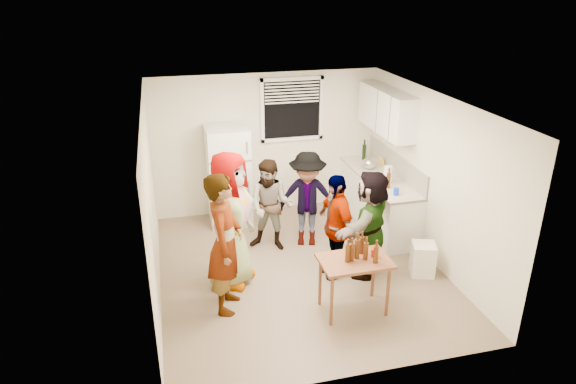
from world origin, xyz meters
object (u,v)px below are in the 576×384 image
object	(u,v)px
blue_cup	(396,195)
guest_back_right	(307,243)
kettle	(369,169)
beer_bottle_table	(356,258)
guest_back_left	(271,248)
wine_bottle	(364,159)
guest_orange	(367,272)
beer_bottle_counter	(388,188)
refrigerator	(229,176)
guest_grey	(233,281)
guest_stripe	(228,306)
trash_bin	(423,258)
guest_black	(333,273)
red_cup	(374,257)
serving_table	(352,309)

from	to	relation	value
blue_cup	guest_back_right	xyz separation A→B (m)	(-1.28, 0.45, -0.90)
kettle	beer_bottle_table	size ratio (longest dim) A/B	1.02
guest_back_left	guest_back_right	xyz separation A→B (m)	(0.59, 0.02, 0.00)
beer_bottle_table	wine_bottle	bearing A→B (deg)	66.79
guest_orange	beer_bottle_counter	bearing A→B (deg)	-171.90
refrigerator	beer_bottle_table	bearing A→B (deg)	-68.16
guest_orange	refrigerator	bearing A→B (deg)	-97.78
blue_cup	wine_bottle	bearing A→B (deg)	85.00
beer_bottle_counter	guest_grey	xyz separation A→B (m)	(-2.60, -0.66, -0.90)
beer_bottle_counter	guest_stripe	xyz separation A→B (m)	(-2.74, -1.25, -0.90)
guest_back_right	guest_orange	distance (m)	1.23
guest_grey	guest_stripe	size ratio (longest dim) A/B	1.03
trash_bin	guest_back_right	size ratio (longest dim) A/B	0.31
kettle	guest_black	world-z (taller)	kettle
red_cup	guest_back_left	xyz separation A→B (m)	(-0.92, 1.85, -0.74)
refrigerator	serving_table	bearing A→B (deg)	-69.00
guest_stripe	guest_orange	world-z (taller)	guest_orange
beer_bottle_counter	guest_grey	size ratio (longest dim) A/B	0.13
kettle	trash_bin	xyz separation A→B (m)	(0.04, -2.03, -0.65)
kettle	guest_back_left	distance (m)	2.24
kettle	beer_bottle_table	distance (m)	2.85
guest_stripe	guest_back_right	world-z (taller)	guest_back_right
trash_bin	serving_table	distance (m)	1.43
serving_table	guest_back_right	xyz separation A→B (m)	(-0.08, 1.88, 0.00)
trash_bin	guest_back_right	distance (m)	1.90
guest_orange	guest_black	bearing A→B (deg)	-55.97
beer_bottle_counter	guest_orange	xyz separation A→B (m)	(-0.66, -0.90, -0.90)
trash_bin	serving_table	size ratio (longest dim) A/B	0.54
guest_back_right	red_cup	bearing A→B (deg)	-62.64
wine_bottle	guest_stripe	bearing A→B (deg)	-137.62
refrigerator	beer_bottle_table	xyz separation A→B (m)	(1.19, -2.96, -0.11)
guest_grey	refrigerator	bearing A→B (deg)	25.73
serving_table	red_cup	size ratio (longest dim) A/B	8.15
beer_bottle_counter	trash_bin	distance (m)	1.31
guest_stripe	guest_black	bearing A→B (deg)	-57.34
kettle	guest_black	distance (m)	2.27
serving_table	guest_grey	size ratio (longest dim) A/B	0.46
red_cup	guest_back_right	bearing A→B (deg)	100.11
refrigerator	guest_black	world-z (taller)	refrigerator
beer_bottle_counter	beer_bottle_table	distance (m)	2.05
guest_grey	red_cup	bearing A→B (deg)	-89.36
kettle	guest_grey	size ratio (longest dim) A/B	0.14
trash_bin	refrigerator	bearing A→B (deg)	135.24
refrigerator	guest_stripe	xyz separation A→B (m)	(-0.39, -2.53, -0.85)
guest_orange	beer_bottle_table	bearing A→B (deg)	11.54
beer_bottle_table	guest_stripe	distance (m)	1.80
refrigerator	guest_orange	bearing A→B (deg)	-52.22
red_cup	kettle	bearing A→B (deg)	69.06
beer_bottle_counter	guest_grey	bearing A→B (deg)	-165.72
refrigerator	wine_bottle	distance (m)	2.50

